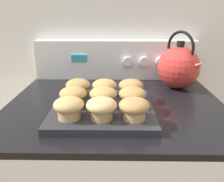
{
  "coord_description": "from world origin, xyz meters",
  "views": [
    {
      "loc": [
        -0.0,
        -0.43,
        1.2
      ],
      "look_at": [
        -0.01,
        0.28,
        0.95
      ],
      "focal_mm": 38.0,
      "sensor_mm": 36.0,
      "label": 1
    }
  ],
  "objects_px": {
    "muffin_r1_c1": "(104,96)",
    "muffin_r0_c1": "(102,108)",
    "muffin_r0_c0": "(70,107)",
    "muffin_r2_c2": "(132,87)",
    "muffin_r0_c2": "(135,108)",
    "tea_kettle": "(179,67)",
    "muffin_r1_c0": "(74,96)",
    "muffin_r2_c1": "(105,87)",
    "muffin_r1_c2": "(133,96)",
    "muffin_pan": "(104,109)",
    "muffin_r2_c0": "(79,87)"
  },
  "relations": [
    {
      "from": "muffin_r1_c1",
      "to": "muffin_r0_c1",
      "type": "bearing_deg",
      "value": -89.98
    },
    {
      "from": "muffin_r0_c0",
      "to": "muffin_r2_c2",
      "type": "height_order",
      "value": "same"
    },
    {
      "from": "muffin_r0_c2",
      "to": "tea_kettle",
      "type": "xyz_separation_m",
      "value": [
        0.2,
        0.34,
        0.03
      ]
    },
    {
      "from": "muffin_r1_c0",
      "to": "muffin_r2_c2",
      "type": "bearing_deg",
      "value": 25.18
    },
    {
      "from": "muffin_r0_c1",
      "to": "muffin_r2_c1",
      "type": "height_order",
      "value": "same"
    },
    {
      "from": "tea_kettle",
      "to": "muffin_r0_c0",
      "type": "bearing_deg",
      "value": -137.91
    },
    {
      "from": "muffin_r0_c1",
      "to": "muffin_r1_c0",
      "type": "bearing_deg",
      "value": 135.55
    },
    {
      "from": "muffin_r0_c1",
      "to": "muffin_r1_c2",
      "type": "distance_m",
      "value": 0.13
    },
    {
      "from": "muffin_r0_c1",
      "to": "muffin_r0_c2",
      "type": "relative_size",
      "value": 1.0
    },
    {
      "from": "muffin_r0_c0",
      "to": "muffin_r2_c2",
      "type": "relative_size",
      "value": 1.0
    },
    {
      "from": "muffin_r2_c2",
      "to": "muffin_r0_c1",
      "type": "bearing_deg",
      "value": -117.03
    },
    {
      "from": "muffin_r1_c2",
      "to": "muffin_r2_c1",
      "type": "height_order",
      "value": "same"
    },
    {
      "from": "muffin_r0_c0",
      "to": "tea_kettle",
      "type": "distance_m",
      "value": 0.51
    },
    {
      "from": "muffin_r1_c2",
      "to": "muffin_r2_c2",
      "type": "xyz_separation_m",
      "value": [
        0.0,
        0.08,
        0.0
      ]
    },
    {
      "from": "muffin_r1_c0",
      "to": "tea_kettle",
      "type": "distance_m",
      "value": 0.45
    },
    {
      "from": "muffin_r0_c1",
      "to": "muffin_r1_c2",
      "type": "height_order",
      "value": "same"
    },
    {
      "from": "muffin_r0_c1",
      "to": "muffin_pan",
      "type": "bearing_deg",
      "value": 90.88
    },
    {
      "from": "muffin_r1_c2",
      "to": "tea_kettle",
      "type": "height_order",
      "value": "tea_kettle"
    },
    {
      "from": "muffin_r0_c1",
      "to": "muffin_r1_c1",
      "type": "bearing_deg",
      "value": 90.02
    },
    {
      "from": "muffin_pan",
      "to": "muffin_r0_c0",
      "type": "xyz_separation_m",
      "value": [
        -0.09,
        -0.09,
        0.04
      ]
    },
    {
      "from": "muffin_pan",
      "to": "muffin_r2_c2",
      "type": "xyz_separation_m",
      "value": [
        0.09,
        0.09,
        0.04
      ]
    },
    {
      "from": "muffin_r0_c1",
      "to": "muffin_r1_c2",
      "type": "xyz_separation_m",
      "value": [
        0.09,
        0.09,
        0.0
      ]
    },
    {
      "from": "tea_kettle",
      "to": "muffin_r2_c1",
      "type": "bearing_deg",
      "value": -149.99
    },
    {
      "from": "muffin_r0_c0",
      "to": "muffin_r2_c0",
      "type": "xyz_separation_m",
      "value": [
        -0.0,
        0.17,
        0.0
      ]
    },
    {
      "from": "muffin_r0_c1",
      "to": "muffin_r0_c0",
      "type": "bearing_deg",
      "value": 179.15
    },
    {
      "from": "muffin_r1_c1",
      "to": "muffin_r2_c1",
      "type": "relative_size",
      "value": 1.0
    },
    {
      "from": "muffin_r1_c2",
      "to": "muffin_r2_c2",
      "type": "relative_size",
      "value": 1.0
    },
    {
      "from": "muffin_r0_c1",
      "to": "tea_kettle",
      "type": "bearing_deg",
      "value": 49.81
    },
    {
      "from": "muffin_r2_c2",
      "to": "muffin_r2_c1",
      "type": "bearing_deg",
      "value": 179.95
    },
    {
      "from": "muffin_pan",
      "to": "muffin_r0_c2",
      "type": "height_order",
      "value": "muffin_r0_c2"
    },
    {
      "from": "muffin_r1_c0",
      "to": "muffin_r2_c2",
      "type": "distance_m",
      "value": 0.2
    },
    {
      "from": "muffin_r2_c1",
      "to": "tea_kettle",
      "type": "distance_m",
      "value": 0.33
    },
    {
      "from": "muffin_r0_c1",
      "to": "muffin_r1_c1",
      "type": "distance_m",
      "value": 0.09
    },
    {
      "from": "muffin_r0_c1",
      "to": "tea_kettle",
      "type": "relative_size",
      "value": 0.36
    },
    {
      "from": "muffin_r1_c2",
      "to": "muffin_r2_c0",
      "type": "height_order",
      "value": "same"
    },
    {
      "from": "muffin_r1_c1",
      "to": "muffin_r1_c2",
      "type": "height_order",
      "value": "same"
    },
    {
      "from": "muffin_r0_c2",
      "to": "tea_kettle",
      "type": "relative_size",
      "value": 0.36
    },
    {
      "from": "muffin_r1_c0",
      "to": "muffin_r2_c1",
      "type": "distance_m",
      "value": 0.12
    },
    {
      "from": "muffin_pan",
      "to": "muffin_r2_c1",
      "type": "distance_m",
      "value": 0.1
    },
    {
      "from": "muffin_r0_c2",
      "to": "muffin_r1_c1",
      "type": "height_order",
      "value": "same"
    },
    {
      "from": "muffin_pan",
      "to": "muffin_r1_c2",
      "type": "relative_size",
      "value": 3.69
    },
    {
      "from": "muffin_pan",
      "to": "muffin_r1_c1",
      "type": "bearing_deg",
      "value": 59.48
    },
    {
      "from": "muffin_r2_c2",
      "to": "muffin_r1_c0",
      "type": "bearing_deg",
      "value": -154.82
    },
    {
      "from": "muffin_r2_c1",
      "to": "muffin_r1_c1",
      "type": "bearing_deg",
      "value": -89.97
    },
    {
      "from": "muffin_r2_c0",
      "to": "tea_kettle",
      "type": "height_order",
      "value": "tea_kettle"
    },
    {
      "from": "muffin_pan",
      "to": "muffin_r0_c0",
      "type": "distance_m",
      "value": 0.13
    },
    {
      "from": "muffin_r1_c0",
      "to": "muffin_r0_c0",
      "type": "bearing_deg",
      "value": -87.79
    },
    {
      "from": "muffin_r1_c1",
      "to": "muffin_r1_c2",
      "type": "relative_size",
      "value": 1.0
    },
    {
      "from": "muffin_r0_c0",
      "to": "muffin_r0_c2",
      "type": "distance_m",
      "value": 0.17
    },
    {
      "from": "muffin_r2_c0",
      "to": "tea_kettle",
      "type": "bearing_deg",
      "value": 23.57
    }
  ]
}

